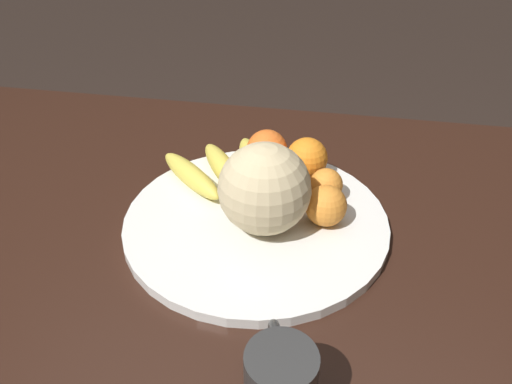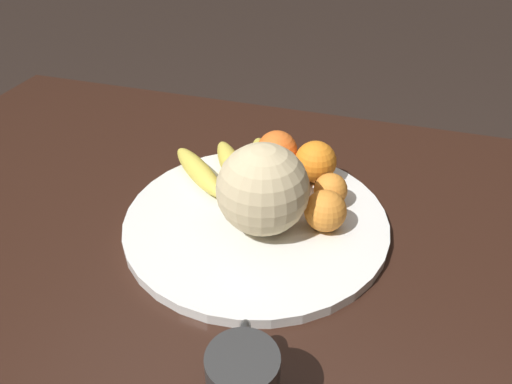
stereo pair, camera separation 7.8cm
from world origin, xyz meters
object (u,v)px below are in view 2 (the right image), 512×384
banana_bunch (230,167)px  orange_front_left (315,162)px  fruit_bowl (256,221)px  kitchen_table (205,273)px  orange_back_left (277,151)px  orange_back_right (325,211)px  orange_front_right (331,190)px  orange_mid_center (280,173)px  melon (263,189)px  produce_tag (260,203)px  ceramic_mug (243,382)px

banana_bunch → orange_front_left: 0.15m
fruit_bowl → orange_front_left: bearing=-116.2°
kitchen_table → orange_back_left: size_ratio=18.12×
fruit_bowl → orange_back_right: 0.12m
orange_front_right → kitchen_table: bearing=32.1°
banana_bunch → orange_mid_center: 0.10m
melon → orange_front_left: (-0.05, -0.16, -0.03)m
orange_back_left → produce_tag: 0.12m
melon → orange_mid_center: 0.11m
banana_bunch → orange_back_left: size_ratio=2.93×
orange_mid_center → orange_back_left: orange_back_left is taller
kitchen_table → orange_mid_center: 0.22m
orange_front_right → orange_back_right: orange_back_right is taller
fruit_bowl → orange_mid_center: (-0.02, -0.09, 0.04)m
orange_back_right → orange_front_left: bearing=-71.7°
orange_mid_center → ceramic_mug: 0.40m
melon → ceramic_mug: (-0.07, 0.29, -0.04)m
fruit_bowl → banana_bunch: bearing=-51.7°
melon → produce_tag: melon is taller
melon → ceramic_mug: 0.30m
orange_front_right → ceramic_mug: ceramic_mug is taller
banana_bunch → orange_mid_center: orange_mid_center is taller
orange_back_left → fruit_bowl: bearing=92.8°
orange_front_left → produce_tag: (0.07, 0.10, -0.04)m
orange_back_left → orange_back_right: 0.19m
kitchen_table → orange_front_right: bearing=-147.9°
banana_bunch → orange_back_right: (-0.19, 0.10, 0.01)m
orange_front_right → orange_mid_center: size_ratio=0.79×
banana_bunch → ceramic_mug: size_ratio=1.95×
banana_bunch → orange_front_left: size_ratio=2.95×
orange_front_left → orange_back_right: bearing=108.3°
orange_back_right → produce_tag: (0.11, -0.03, -0.03)m
fruit_bowl → melon: bearing=131.1°
orange_back_left → kitchen_table: bearing=70.0°
orange_front_right → banana_bunch: bearing=-9.1°
kitchen_table → orange_mid_center: (-0.10, -0.13, 0.14)m
produce_tag → orange_front_right: bearing=171.9°
produce_tag → ceramic_mug: bearing=77.6°
orange_front_right → orange_back_left: bearing=-34.9°
melon → orange_front_right: 0.14m
orange_back_right → ceramic_mug: size_ratio=0.59×
kitchen_table → banana_bunch: size_ratio=6.19×
kitchen_table → produce_tag: (-0.07, -0.08, 0.11)m
orange_back_left → ceramic_mug: bearing=101.0°
orange_mid_center → orange_back_left: size_ratio=0.94×
kitchen_table → orange_front_right: size_ratio=24.27×
banana_bunch → orange_back_right: bearing=-150.2°
melon → orange_front_left: size_ratio=1.92×
orange_front_left → orange_mid_center: bearing=45.6°
orange_mid_center → produce_tag: (0.02, 0.05, -0.03)m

